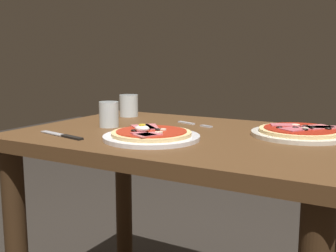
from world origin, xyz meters
TOP-DOWN VIEW (x-y plane):
  - dining_table at (0.00, 0.00)m, footprint 1.02×0.70m
  - pizza_foreground at (-0.04, -0.14)m, footprint 0.28×0.28m
  - pizza_across_left at (0.32, 0.12)m, footprint 0.29×0.29m
  - water_glass_near at (-0.28, -0.02)m, footprint 0.07×0.07m
  - water_glass_far at (-0.37, 0.22)m, footprint 0.07×0.07m
  - fork at (-0.06, 0.16)m, footprint 0.15×0.07m
  - knife at (-0.29, -0.23)m, footprint 0.19×0.06m

SIDE VIEW (x-z plane):
  - dining_table at x=0.00m, z-range 0.23..0.95m
  - fork at x=-0.06m, z-range 0.72..0.73m
  - knife at x=-0.29m, z-range 0.72..0.73m
  - pizza_across_left at x=0.32m, z-range 0.72..0.75m
  - pizza_foreground at x=-0.04m, z-range 0.71..0.76m
  - water_glass_far at x=-0.37m, z-range 0.72..0.80m
  - water_glass_near at x=-0.28m, z-range 0.72..0.80m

